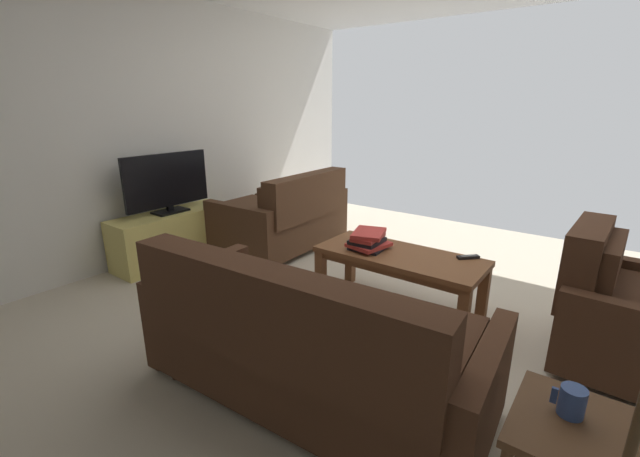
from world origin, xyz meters
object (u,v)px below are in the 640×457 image
object	(u,v)px
sofa_main	(306,340)
coffee_table	(399,262)
loveseat_near	(285,216)
coffee_mug	(572,402)
tv_stand	(173,236)
flat_tv	(167,182)
tv_remote	(468,257)
armchair_side	(631,313)
end_table	(580,456)
book_stack	(368,240)

from	to	relation	value
sofa_main	coffee_table	bearing A→B (deg)	-86.57
loveseat_near	coffee_mug	world-z (taller)	loveseat_near
tv_stand	flat_tv	xyz separation A→B (m)	(-0.00, 0.00, 0.55)
sofa_main	coffee_mug	xyz separation A→B (m)	(-1.16, 0.06, 0.24)
flat_tv	tv_remote	xyz separation A→B (m)	(-2.73, -0.60, -0.33)
sofa_main	tv_stand	world-z (taller)	sofa_main
loveseat_near	armchair_side	world-z (taller)	loveseat_near
end_table	coffee_mug	bearing A→B (deg)	-38.07
sofa_main	coffee_mug	world-z (taller)	sofa_main
loveseat_near	book_stack	bearing A→B (deg)	156.68
loveseat_near	armchair_side	size ratio (longest dim) A/B	1.52
flat_tv	loveseat_near	bearing A→B (deg)	-125.45
sofa_main	end_table	xyz separation A→B (m)	(-1.21, 0.10, 0.08)
coffee_table	end_table	xyz separation A→B (m)	(-1.28, 1.31, 0.06)
coffee_table	armchair_side	xyz separation A→B (m)	(-1.41, -0.18, -0.04)
coffee_mug	tv_stand	bearing A→B (deg)	-13.97
coffee_mug	tv_remote	xyz separation A→B (m)	(0.79, -1.47, -0.13)
loveseat_near	coffee_mug	size ratio (longest dim) A/B	13.53
end_table	armchair_side	world-z (taller)	armchair_side
loveseat_near	tv_stand	distance (m)	1.16
armchair_side	coffee_mug	bearing A→B (deg)	82.95
sofa_main	tv_remote	size ratio (longest dim) A/B	12.85
end_table	tv_stand	distance (m)	3.69
loveseat_near	tv_stand	xyz separation A→B (m)	(0.67, 0.94, -0.11)
tv_stand	book_stack	world-z (taller)	book_stack
tv_stand	book_stack	size ratio (longest dim) A/B	3.41
sofa_main	book_stack	size ratio (longest dim) A/B	5.38
sofa_main	flat_tv	world-z (taller)	flat_tv
end_table	armchair_side	xyz separation A→B (m)	(-0.13, -1.48, -0.10)
loveseat_near	flat_tv	world-z (taller)	flat_tv
tv_remote	armchair_side	bearing A→B (deg)	178.37
flat_tv	coffee_mug	xyz separation A→B (m)	(-3.52, 0.87, -0.19)
sofa_main	flat_tv	distance (m)	2.53
coffee_table	tv_remote	world-z (taller)	tv_remote
sofa_main	book_stack	bearing A→B (deg)	-74.76
coffee_table	armchair_side	bearing A→B (deg)	-172.90
end_table	book_stack	bearing A→B (deg)	-39.55
end_table	tv_remote	world-z (taller)	end_table
flat_tv	book_stack	world-z (taller)	flat_tv
tv_stand	flat_tv	bearing A→B (deg)	126.21
tv_remote	book_stack	bearing A→B (deg)	20.23
sofa_main	loveseat_near	bearing A→B (deg)	-46.03
coffee_mug	loveseat_near	bearing A→B (deg)	-32.47
loveseat_near	end_table	distance (m)	3.44
armchair_side	coffee_mug	world-z (taller)	armchair_side
tv_stand	tv_remote	xyz separation A→B (m)	(-2.73, -0.60, 0.22)
coffee_table	end_table	world-z (taller)	end_table
coffee_table	book_stack	size ratio (longest dim) A/B	3.53
flat_tv	book_stack	distance (m)	2.09
armchair_side	book_stack	world-z (taller)	armchair_side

